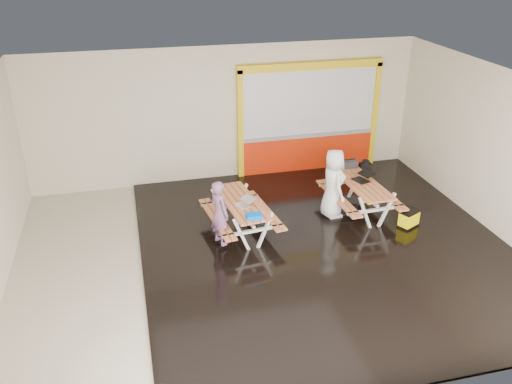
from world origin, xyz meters
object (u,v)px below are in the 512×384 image
object	(u,v)px
person_left	(220,213)
toolbox	(349,164)
laptop_right	(363,178)
blue_pouch	(254,216)
picnic_table_right	(361,189)
dark_case	(349,210)
fluke_bag	(409,219)
backpack	(365,169)
laptop_left	(244,203)
person_right	(333,184)
picnic_table_left	(241,209)

from	to	relation	value
person_left	toolbox	distance (m)	3.82
laptop_right	blue_pouch	distance (m)	3.07
picnic_table_right	dark_case	world-z (taller)	picnic_table_right
fluke_bag	blue_pouch	bearing A→B (deg)	-177.94
person_left	backpack	bearing A→B (deg)	-90.91
laptop_left	fluke_bag	size ratio (longest dim) A/B	0.86
fluke_bag	toolbox	bearing A→B (deg)	112.02
toolbox	backpack	world-z (taller)	toolbox
person_right	laptop_right	bearing A→B (deg)	-83.99
person_left	blue_pouch	distance (m)	0.72
laptop_left	backpack	bearing A→B (deg)	20.87
picnic_table_right	picnic_table_left	bearing A→B (deg)	-174.92
laptop_right	dark_case	xyz separation A→B (m)	(-0.32, -0.10, -0.74)
laptop_right	blue_pouch	size ratio (longest dim) A/B	1.69
blue_pouch	laptop_left	bearing A→B (deg)	96.49
toolbox	blue_pouch	bearing A→B (deg)	-146.04
laptop_left	dark_case	world-z (taller)	laptop_left
person_left	fluke_bag	bearing A→B (deg)	-115.07
person_right	laptop_right	xyz separation A→B (m)	(0.76, 0.10, 0.02)
toolbox	laptop_left	bearing A→B (deg)	-155.54
picnic_table_right	dark_case	bearing A→B (deg)	-177.67
laptop_right	blue_pouch	xyz separation A→B (m)	(-2.85, -1.14, -0.03)
laptop_left	toolbox	distance (m)	3.19
toolbox	backpack	size ratio (longest dim) A/B	0.85
laptop_right	person_right	bearing A→B (deg)	-172.74
picnic_table_left	toolbox	size ratio (longest dim) A/B	5.40
backpack	fluke_bag	distance (m)	1.82
picnic_table_left	toolbox	bearing A→B (deg)	20.82
toolbox	person_right	bearing A→B (deg)	-130.64
laptop_right	dark_case	world-z (taller)	laptop_right
backpack	fluke_bag	world-z (taller)	backpack
person_right	person_left	bearing A→B (deg)	103.45
person_right	toolbox	world-z (taller)	person_right
person_left	dark_case	bearing A→B (deg)	-99.67
laptop_left	person_right	bearing A→B (deg)	11.94
laptop_right	picnic_table_left	bearing A→B (deg)	-173.26
laptop_right	fluke_bag	world-z (taller)	laptop_right
person_left	toolbox	size ratio (longest dim) A/B	3.56
person_left	toolbox	xyz separation A→B (m)	(3.48, 1.58, 0.07)
person_left	person_right	distance (m)	2.83
picnic_table_right	laptop_left	distance (m)	2.89
laptop_left	laptop_right	bearing A→B (deg)	10.74
backpack	dark_case	distance (m)	1.24
picnic_table_right	dark_case	distance (m)	0.55
laptop_left	laptop_right	world-z (taller)	laptop_right
laptop_right	toolbox	bearing A→B (deg)	91.28
person_right	blue_pouch	bearing A→B (deg)	115.30
laptop_left	fluke_bag	distance (m)	3.70
laptop_left	dark_case	distance (m)	2.73
laptop_left	backpack	size ratio (longest dim) A/B	0.99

